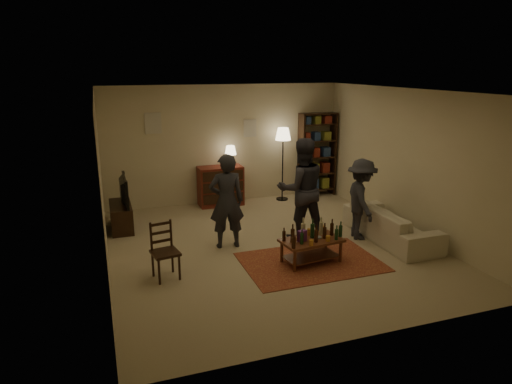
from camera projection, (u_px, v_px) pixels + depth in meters
name	position (u px, v px, depth m)	size (l,w,h in m)	color
floor	(271.00, 246.00, 8.10)	(6.00, 6.00, 0.00)	#C6B793
room_shell	(197.00, 125.00, 10.13)	(6.00, 6.00, 6.00)	beige
rug	(311.00, 262.00, 7.44)	(2.20, 1.50, 0.01)	maroon
coffee_table	(311.00, 241.00, 7.34)	(1.05, 0.65, 0.74)	brown
dining_chair	(164.00, 249.00, 6.81)	(0.44, 0.44, 0.88)	#321C10
tv_stand	(121.00, 210.00, 8.87)	(0.40, 1.00, 1.06)	#321C10
dresser	(221.00, 185.00, 10.39)	(1.00, 0.50, 1.36)	maroon
bookshelf	(317.00, 154.00, 11.07)	(0.90, 0.34, 2.02)	#321C10
floor_lamp	(283.00, 139.00, 10.53)	(0.36, 0.36, 1.72)	black
sofa	(391.00, 224.00, 8.35)	(2.08, 0.81, 0.61)	beige
person_left	(227.00, 201.00, 7.87)	(0.61, 0.40, 1.67)	#25262C
person_right	(301.00, 189.00, 8.28)	(0.91, 0.71, 1.87)	#292931
person_by_sofa	(361.00, 199.00, 8.31)	(0.96, 0.55, 1.49)	#2A2B33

